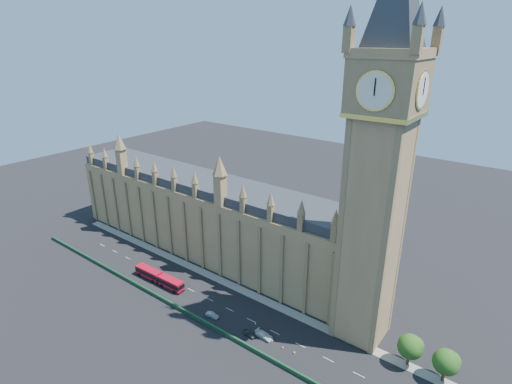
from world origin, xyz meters
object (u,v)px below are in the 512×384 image
Objects in this scene: car_silver at (212,315)px; car_white at (264,335)px; car_grey at (249,334)px; red_bus at (159,278)px.

car_silver is 0.77× the size of car_white.
car_grey is at bearing -94.44° from car_silver.
car_silver is at bearing -6.76° from red_bus.
car_white is (3.54, 1.75, 0.10)m from car_grey.
car_grey is at bearing 119.51° from car_white.
red_bus is at bearing 78.65° from car_silver.
car_silver is at bearing 100.52° from car_white.
red_bus is 38.46m from car_grey.
red_bus reaches higher than car_white.
car_silver is (25.30, -2.28, -1.13)m from red_bus.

